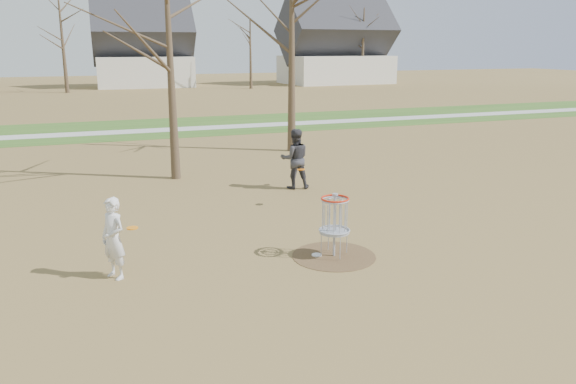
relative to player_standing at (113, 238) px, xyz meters
The scene contains 11 objects.
ground 4.55m from the player_standing, ahead, with size 160.00×160.00×0.00m, color brown.
green_band 21.08m from the player_standing, 77.78° to the left, with size 160.00×8.00×0.01m, color #2D5119.
footpath 20.10m from the player_standing, 77.18° to the left, with size 160.00×1.50×0.01m, color #9E9E99.
dirt_circle 4.55m from the player_standing, ahead, with size 1.80×1.80×0.01m, color #47331E.
player_standing is the anchor object (origin of this frame).
player_throwing 7.93m from the player_standing, 43.24° to the left, with size 0.92×0.71×1.89m, color #343338.
disc_grounded 4.21m from the player_standing, ahead, with size 0.22×0.22×0.02m, color silver.
discs_in_play 3.37m from the player_standing, 30.77° to the left, with size 5.05×3.76×0.08m.
disc_golf_basket 4.48m from the player_standing, ahead, with size 0.64×0.64×1.35m.
bare_trees 36.21m from the player_standing, 80.00° to the left, with size 52.62×44.98×9.00m.
houses_row 52.95m from the player_standing, 80.45° to the left, with size 56.51×10.01×7.26m.
Camera 1 is at (-4.80, -10.27, 4.38)m, focal length 35.00 mm.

